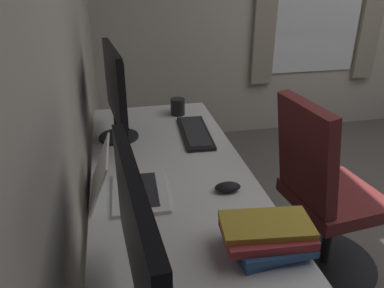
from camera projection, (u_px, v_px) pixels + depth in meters
name	position (u px, v px, depth m)	size (l,w,h in m)	color
wall_back	(50.00, 42.00, 1.30)	(4.59, 0.10, 2.60)	beige
curtain_far	(267.00, 0.00, 3.34)	(0.05, 0.20, 1.48)	#9E937F
desk	(179.00, 211.00, 1.50)	(2.09, 0.67, 0.73)	white
drawer_pedestal	(165.00, 232.00, 1.88)	(0.40, 0.51, 0.69)	white
monitor_primary	(139.00, 244.00, 0.86)	(0.57, 0.20, 0.42)	black
monitor_secondary	(115.00, 88.00, 1.86)	(0.51, 0.20, 0.46)	black
laptop_leftmost	(124.00, 184.00, 1.47)	(0.32, 0.30, 0.20)	white
keyboard_main	(195.00, 133.00, 2.00)	(0.43, 0.16, 0.02)	black
mouse_main	(228.00, 187.00, 1.50)	(0.06, 0.10, 0.03)	black
book_stack_near	(268.00, 236.00, 1.19)	(0.20, 0.29, 0.09)	#38669E
coffee_mug	(178.00, 107.00, 2.25)	(0.12, 0.08, 0.10)	black
office_chair	(322.00, 201.00, 1.93)	(0.56, 0.58, 0.97)	maroon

